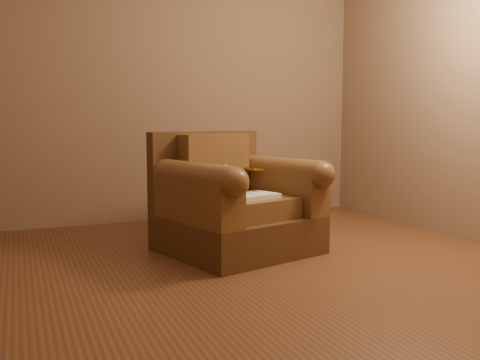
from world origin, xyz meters
name	(u,v)px	position (x,y,z in m)	size (l,w,h in m)	color
floor	(248,273)	(0.00, 0.00, 0.00)	(4.00, 4.00, 0.00)	brown
armchair	(234,205)	(0.14, 0.59, 0.34)	(1.19, 1.16, 0.88)	#4E331A
teddy_bear	(223,183)	(0.08, 0.66, 0.50)	(0.16, 0.18, 0.22)	tan
guidebook	(250,196)	(0.18, 0.37, 0.44)	(0.44, 0.34, 0.03)	beige
side_table	(267,200)	(0.54, 0.84, 0.32)	(0.43, 0.43, 0.60)	#C78A36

